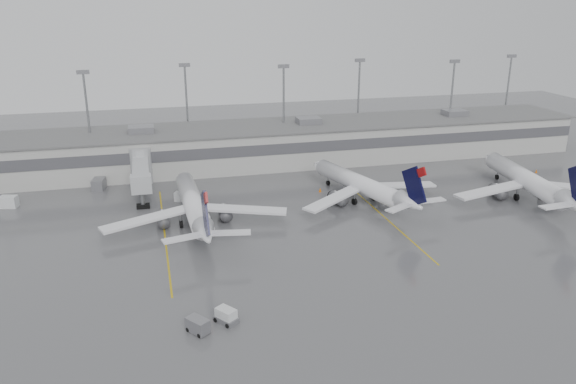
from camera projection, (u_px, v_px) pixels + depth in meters
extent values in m
plane|color=#535356|center=(323.00, 296.00, 66.96)|extent=(260.00, 260.00, 0.00)
cube|color=#ACACA7|center=(240.00, 146.00, 118.78)|extent=(150.00, 16.00, 8.00)
cube|color=#47474C|center=(247.00, 151.00, 111.08)|extent=(150.00, 0.15, 2.20)
cube|color=#606060|center=(240.00, 128.00, 117.46)|extent=(152.00, 17.00, 0.30)
cube|color=slate|center=(455.00, 113.00, 128.87)|extent=(5.00, 4.00, 1.30)
cylinder|color=gray|center=(89.00, 124.00, 111.66)|extent=(0.44, 0.44, 20.00)
cube|color=slate|center=(83.00, 72.00, 108.33)|extent=(2.40, 0.50, 0.80)
cylinder|color=gray|center=(187.00, 112.00, 123.19)|extent=(0.44, 0.44, 20.00)
cube|color=slate|center=(184.00, 65.00, 119.86)|extent=(2.40, 0.50, 0.80)
cylinder|color=gray|center=(284.00, 114.00, 120.99)|extent=(0.44, 0.44, 20.00)
cube|color=slate|center=(284.00, 66.00, 117.66)|extent=(2.40, 0.50, 0.80)
cylinder|color=gray|center=(358.00, 104.00, 132.52)|extent=(0.44, 0.44, 20.00)
cube|color=slate|center=(360.00, 60.00, 129.19)|extent=(2.40, 0.50, 0.80)
cylinder|color=gray|center=(451.00, 106.00, 130.31)|extent=(0.44, 0.44, 20.00)
cube|color=slate|center=(455.00, 61.00, 126.98)|extent=(2.40, 0.50, 0.80)
cylinder|color=gray|center=(507.00, 97.00, 141.85)|extent=(0.44, 0.44, 20.00)
cube|color=slate|center=(512.00, 56.00, 138.52)|extent=(2.40, 0.50, 0.80)
cylinder|color=#A4A7AA|center=(141.00, 166.00, 106.84)|extent=(4.00, 4.00, 7.00)
cube|color=#A4A7AA|center=(141.00, 171.00, 100.62)|extent=(2.80, 13.00, 2.60)
cube|color=#A4A7AA|center=(141.00, 184.00, 93.75)|extent=(3.40, 2.40, 3.00)
cylinder|color=gray|center=(143.00, 200.00, 94.70)|extent=(0.70, 0.70, 2.80)
cube|color=black|center=(143.00, 206.00, 95.04)|extent=(2.20, 1.20, 0.70)
cube|color=#C3A00B|center=(165.00, 233.00, 84.86)|extent=(0.25, 40.00, 0.01)
cube|color=#C3A00B|center=(380.00, 213.00, 93.02)|extent=(0.25, 40.00, 0.01)
cube|color=#C3A00B|center=(560.00, 196.00, 101.19)|extent=(0.25, 40.00, 0.01)
cylinder|color=white|center=(193.00, 203.00, 88.49)|extent=(3.97, 23.34, 3.17)
cone|color=white|center=(184.00, 178.00, 100.38)|extent=(3.27, 3.07, 3.17)
cone|color=white|center=(206.00, 234.00, 75.59)|extent=(3.35, 5.39, 3.17)
cube|color=white|center=(146.00, 219.00, 84.12)|extent=(13.85, 7.27, 0.37)
cube|color=white|center=(243.00, 209.00, 88.03)|extent=(13.96, 6.43, 0.37)
cube|color=black|center=(205.00, 214.00, 74.11)|extent=(0.52, 5.96, 6.91)
cube|color=maroon|center=(206.00, 198.00, 71.97)|extent=(0.39, 2.15, 2.01)
cylinder|color=black|center=(187.00, 199.00, 98.00)|extent=(0.40, 0.96, 0.95)
cylinder|color=black|center=(181.00, 224.00, 86.83)|extent=(0.52, 1.18, 1.16)
cylinder|color=black|center=(210.00, 221.00, 88.00)|extent=(0.52, 1.18, 1.16)
cylinder|color=white|center=(358.00, 183.00, 98.43)|extent=(9.13, 22.25, 3.04)
cone|color=white|center=(318.00, 165.00, 108.66)|extent=(3.71, 3.57, 3.04)
cone|color=white|center=(410.00, 203.00, 87.33)|extent=(4.33, 5.71, 3.04)
cube|color=white|center=(334.00, 199.00, 92.99)|extent=(12.37, 9.58, 0.35)
cube|color=white|center=(399.00, 185.00, 99.79)|extent=(13.24, 3.05, 0.35)
cube|color=black|center=(414.00, 186.00, 85.96)|extent=(1.88, 5.56, 6.62)
cube|color=maroon|center=(421.00, 172.00, 84.02)|extent=(0.86, 2.05, 1.92)
cylinder|color=black|center=(328.00, 183.00, 106.70)|extent=(0.59, 0.97, 0.91)
cylinder|color=black|center=(354.00, 202.00, 96.57)|extent=(0.75, 1.20, 1.11)
cylinder|color=black|center=(374.00, 197.00, 98.61)|extent=(0.75, 1.20, 1.11)
cylinder|color=white|center=(524.00, 179.00, 100.02)|extent=(6.36, 24.16, 3.26)
cone|color=white|center=(490.00, 158.00, 112.69)|extent=(3.63, 3.45, 3.26)
cone|color=white|center=(573.00, 204.00, 86.30)|extent=(3.95, 5.82, 3.26)
cube|color=white|center=(491.00, 190.00, 96.60)|extent=(14.43, 5.36, 0.38)
cube|color=white|center=(574.00, 187.00, 98.30)|extent=(13.99, 8.64, 0.38)
cylinder|color=black|center=(497.00, 177.00, 110.12)|extent=(0.51, 1.02, 0.98)
cylinder|color=black|center=(516.00, 197.00, 98.60)|extent=(0.64, 1.25, 1.20)
cylinder|color=black|center=(541.00, 196.00, 99.11)|extent=(0.64, 1.25, 1.20)
cube|color=silver|center=(226.00, 316.00, 61.34)|extent=(2.42, 2.60, 1.66)
cube|color=slate|center=(226.00, 320.00, 61.50)|extent=(2.79, 3.00, 0.64)
cylinder|color=black|center=(216.00, 320.00, 61.53)|extent=(0.47, 0.53, 0.52)
cylinder|color=black|center=(225.00, 314.00, 62.61)|extent=(0.47, 0.53, 0.52)
cylinder|color=black|center=(227.00, 326.00, 60.43)|extent=(0.47, 0.53, 0.52)
cylinder|color=black|center=(237.00, 320.00, 61.51)|extent=(0.47, 0.53, 0.52)
cube|color=slate|center=(198.00, 325.00, 59.48)|extent=(2.66, 2.89, 1.53)
cylinder|color=black|center=(188.00, 330.00, 59.76)|extent=(0.46, 0.52, 0.50)
cylinder|color=black|center=(208.00, 330.00, 59.60)|extent=(0.46, 0.52, 0.50)
cube|color=silver|center=(9.00, 202.00, 95.24)|extent=(3.08, 2.38, 1.95)
cube|color=silver|center=(181.00, 196.00, 98.38)|extent=(2.61, 2.23, 1.56)
cube|color=silver|center=(351.00, 186.00, 103.60)|extent=(2.28, 1.53, 1.61)
cube|color=slate|center=(99.00, 184.00, 104.11)|extent=(2.61, 3.59, 2.04)
cone|color=#E86304|center=(187.00, 207.00, 94.69)|extent=(0.50, 0.50, 0.79)
cone|color=#E86304|center=(320.00, 190.00, 102.97)|extent=(0.50, 0.50, 0.80)
cone|color=#E86304|center=(536.00, 171.00, 114.37)|extent=(0.44, 0.44, 0.70)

